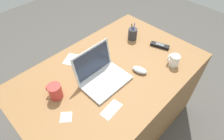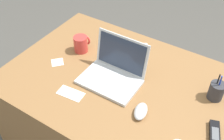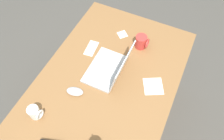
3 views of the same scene
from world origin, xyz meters
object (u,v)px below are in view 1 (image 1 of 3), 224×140
at_px(coffee_mug_white, 174,60).
at_px(computer_mouse, 140,70).
at_px(laptop, 102,75).
at_px(coffee_mug_tall, 55,91).
at_px(cordless_phone, 160,46).
at_px(pen_holder, 133,34).

bearing_deg(coffee_mug_white, computer_mouse, 150.40).
height_order(laptop, coffee_mug_tall, laptop).
bearing_deg(computer_mouse, coffee_mug_white, -42.73).
relative_size(laptop, computer_mouse, 2.88).
relative_size(coffee_mug_white, cordless_phone, 0.55).
bearing_deg(pen_holder, laptop, -162.80).
distance_m(coffee_mug_tall, cordless_phone, 0.92).
bearing_deg(coffee_mug_tall, cordless_phone, -11.84).
xyz_separation_m(coffee_mug_white, cordless_phone, (0.11, 0.19, -0.03)).
height_order(coffee_mug_white, pen_holder, pen_holder).
xyz_separation_m(cordless_phone, pen_holder, (-0.07, 0.24, 0.04)).
bearing_deg(coffee_mug_tall, pen_holder, 3.54).
height_order(computer_mouse, coffee_mug_white, coffee_mug_white).
distance_m(cordless_phone, pen_holder, 0.25).
distance_m(laptop, pen_holder, 0.54).
height_order(laptop, pen_holder, laptop).
height_order(computer_mouse, coffee_mug_tall, coffee_mug_tall).
distance_m(laptop, coffee_mug_white, 0.55).
height_order(coffee_mug_white, cordless_phone, coffee_mug_white).
height_order(cordless_phone, pen_holder, pen_holder).
relative_size(coffee_mug_tall, pen_holder, 0.63).
bearing_deg(laptop, coffee_mug_white, -29.54).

